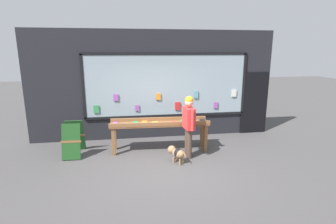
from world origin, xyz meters
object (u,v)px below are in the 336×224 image
display_table_main (160,126)px  sandwich_board_sign (73,138)px  small_dog (177,153)px  person_browsing (189,122)px

display_table_main → sandwich_board_sign: bearing=179.0°
sandwich_board_sign → display_table_main: bearing=1.3°
small_dog → sandwich_board_sign: (-2.68, 0.96, 0.20)m
small_dog → sandwich_board_sign: sandwich_board_sign is taller
small_dog → display_table_main: bearing=-19.8°
sandwich_board_sign → person_browsing: bearing=-9.8°
person_browsing → sandwich_board_sign: (-3.05, 0.66, -0.50)m
display_table_main → small_dog: size_ratio=5.77×
display_table_main → small_dog: bearing=-70.9°
display_table_main → small_dog: 1.07m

